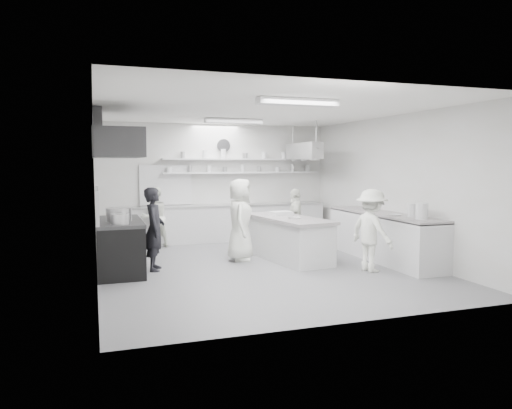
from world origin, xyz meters
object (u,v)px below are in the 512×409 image
object	(u,v)px
back_counter	(230,223)
stove	(119,248)
right_counter	(384,237)
cook_back	(154,218)
prep_island	(288,239)
cook_stove	(154,229)

from	to	relation	value
back_counter	stove	bearing A→B (deg)	-136.01
right_counter	cook_back	world-z (taller)	cook_back
cook_back	right_counter	bearing A→B (deg)	118.93
back_counter	prep_island	xyz separation A→B (m)	(0.49, -2.71, -0.04)
stove	prep_island	distance (m)	3.39
prep_island	cook_back	size ratio (longest dim) A/B	1.58
back_counter	cook_back	xyz separation A→B (m)	(-1.98, -0.44, 0.26)
stove	back_counter	xyz separation A→B (m)	(2.90, 2.80, 0.01)
stove	right_counter	bearing A→B (deg)	-6.52
stove	cook_back	distance (m)	2.55
stove	cook_back	size ratio (longest dim) A/B	1.25
prep_island	cook_stove	world-z (taller)	cook_stove
stove	cook_stove	bearing A→B (deg)	-7.46
cook_stove	cook_back	size ratio (longest dim) A/B	1.08
back_counter	prep_island	size ratio (longest dim) A/B	2.21
stove	cook_stove	xyz separation A→B (m)	(0.63, -0.08, 0.33)
back_counter	right_counter	world-z (taller)	right_counter
stove	cook_stove	size ratio (longest dim) A/B	1.16
stove	right_counter	world-z (taller)	right_counter
cook_stove	prep_island	bearing A→B (deg)	-75.43
right_counter	stove	bearing A→B (deg)	173.48
stove	right_counter	xyz separation A→B (m)	(5.25, -0.60, 0.02)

